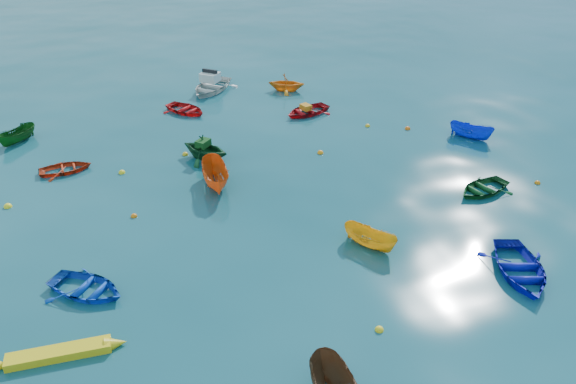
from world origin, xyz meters
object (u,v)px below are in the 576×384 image
object	(u,v)px
dinghy_blue_se	(518,274)
kayak_yellow	(60,356)
motorboat_white	(211,91)
dinghy_blue_sw	(87,293)

from	to	relation	value
dinghy_blue_se	kayak_yellow	world-z (taller)	dinghy_blue_se
kayak_yellow	motorboat_white	xyz separation A→B (m)	(10.52, 22.49, 0.00)
kayak_yellow	motorboat_white	size ratio (longest dim) A/B	0.98
dinghy_blue_sw	motorboat_white	xyz separation A→B (m)	(9.49, 19.51, 0.00)
dinghy_blue_sw	motorboat_white	bearing A→B (deg)	16.57
dinghy_blue_se	dinghy_blue_sw	bearing A→B (deg)	-175.44
dinghy_blue_se	motorboat_white	distance (m)	25.08
dinghy_blue_se	kayak_yellow	bearing A→B (deg)	-164.75
kayak_yellow	dinghy_blue_sw	bearing A→B (deg)	-13.94
dinghy_blue_sw	dinghy_blue_se	bearing A→B (deg)	-64.15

